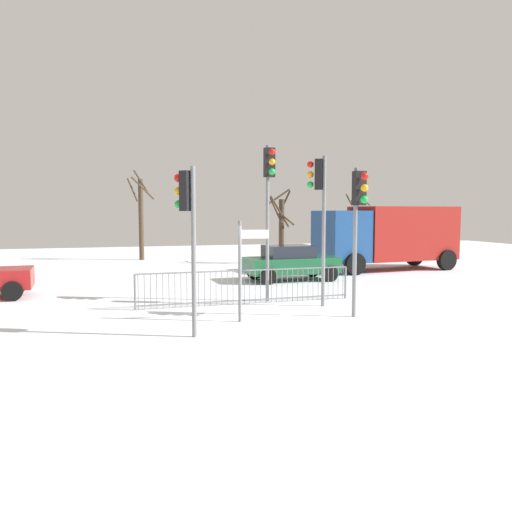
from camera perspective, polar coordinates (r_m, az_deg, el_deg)
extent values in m
plane|color=white|center=(13.38, 2.02, -7.36)|extent=(60.00, 60.00, 0.00)
cylinder|color=slate|center=(16.15, 1.29, 3.58)|extent=(0.11, 0.11, 4.92)
cube|color=black|center=(16.06, 1.50, 10.41)|extent=(0.33, 0.23, 0.90)
sphere|color=red|center=(15.85, 1.81, 11.57)|extent=(0.20, 0.20, 0.20)
sphere|color=orange|center=(15.82, 1.81, 10.49)|extent=(0.20, 0.20, 0.20)
sphere|color=green|center=(15.80, 1.81, 9.40)|extent=(0.20, 0.20, 0.20)
cylinder|color=slate|center=(13.98, 11.00, 1.42)|extent=(0.11, 0.11, 4.02)
cube|color=black|center=(13.82, 11.47, 7.43)|extent=(0.34, 0.25, 0.90)
sphere|color=red|center=(13.63, 12.06, 8.72)|extent=(0.20, 0.20, 0.20)
sphere|color=orange|center=(13.61, 12.03, 7.46)|extent=(0.20, 0.20, 0.20)
sphere|color=green|center=(13.60, 12.01, 6.20)|extent=(0.20, 0.20, 0.20)
cylinder|color=slate|center=(11.58, -6.98, 0.37)|extent=(0.11, 0.11, 3.87)
cube|color=black|center=(11.66, -7.70, 7.21)|extent=(0.38, 0.38, 0.90)
sphere|color=red|center=(11.83, -8.67, 8.62)|extent=(0.20, 0.20, 0.20)
sphere|color=orange|center=(11.81, -8.65, 7.17)|extent=(0.20, 0.20, 0.20)
sphere|color=green|center=(11.81, -8.63, 5.72)|extent=(0.20, 0.20, 0.20)
cylinder|color=slate|center=(15.40, 7.57, 2.70)|extent=(0.11, 0.11, 4.51)
cube|color=black|center=(15.44, 7.03, 9.04)|extent=(0.34, 0.39, 0.90)
sphere|color=red|center=(15.48, 6.10, 10.15)|extent=(0.20, 0.20, 0.20)
sphere|color=orange|center=(15.46, 6.09, 9.05)|extent=(0.20, 0.20, 0.20)
sphere|color=green|center=(15.44, 6.08, 7.94)|extent=(0.20, 0.20, 0.20)
cylinder|color=slate|center=(13.16, -1.81, -1.75)|extent=(0.09, 0.09, 2.63)
cube|color=white|center=(13.13, -0.11, 2.46)|extent=(0.70, 0.13, 0.22)
cube|color=slate|center=(15.73, -1.02, -1.61)|extent=(6.77, 0.18, 0.04)
cube|color=slate|center=(15.86, -1.02, -4.95)|extent=(6.77, 0.18, 0.04)
cylinder|color=slate|center=(15.21, -13.04, -3.97)|extent=(0.02, 0.02, 1.05)
cylinder|color=slate|center=(15.22, -12.37, -3.95)|extent=(0.02, 0.02, 1.05)
cylinder|color=slate|center=(15.24, -11.70, -3.92)|extent=(0.02, 0.02, 1.05)
cylinder|color=slate|center=(15.26, -11.04, -3.90)|extent=(0.02, 0.02, 1.05)
cylinder|color=slate|center=(15.28, -10.37, -3.88)|extent=(0.02, 0.02, 1.05)
cylinder|color=slate|center=(15.30, -9.71, -3.86)|extent=(0.02, 0.02, 1.05)
cylinder|color=slate|center=(15.32, -9.05, -3.83)|extent=(0.02, 0.02, 1.05)
cylinder|color=slate|center=(15.35, -8.39, -3.81)|extent=(0.02, 0.02, 1.05)
cylinder|color=slate|center=(15.38, -7.73, -3.78)|extent=(0.02, 0.02, 1.05)
cylinder|color=slate|center=(15.41, -7.08, -3.76)|extent=(0.02, 0.02, 1.05)
cylinder|color=slate|center=(15.44, -6.43, -3.73)|extent=(0.02, 0.02, 1.05)
cylinder|color=slate|center=(15.48, -5.78, -3.71)|extent=(0.02, 0.02, 1.05)
cylinder|color=slate|center=(15.51, -5.13, -3.68)|extent=(0.02, 0.02, 1.05)
cylinder|color=slate|center=(15.55, -4.49, -3.66)|extent=(0.02, 0.02, 1.05)
cylinder|color=slate|center=(15.59, -3.85, -3.63)|extent=(0.02, 0.02, 1.05)
cylinder|color=slate|center=(15.63, -3.21, -3.60)|extent=(0.02, 0.02, 1.05)
cylinder|color=slate|center=(15.68, -2.58, -3.58)|extent=(0.02, 0.02, 1.05)
cylinder|color=slate|center=(15.72, -1.95, -3.55)|extent=(0.02, 0.02, 1.05)
cylinder|color=slate|center=(15.77, -1.33, -3.52)|extent=(0.02, 0.02, 1.05)
cylinder|color=slate|center=(15.82, -0.71, -3.49)|extent=(0.02, 0.02, 1.05)
cylinder|color=slate|center=(15.87, -0.09, -3.46)|extent=(0.02, 0.02, 1.05)
cylinder|color=slate|center=(15.93, 0.52, -3.44)|extent=(0.02, 0.02, 1.05)
cylinder|color=slate|center=(15.98, 1.13, -3.41)|extent=(0.02, 0.02, 1.05)
cylinder|color=slate|center=(16.04, 1.73, -3.38)|extent=(0.02, 0.02, 1.05)
cylinder|color=slate|center=(16.10, 2.33, -3.35)|extent=(0.02, 0.02, 1.05)
cylinder|color=slate|center=(16.16, 2.93, -3.32)|extent=(0.02, 0.02, 1.05)
cylinder|color=slate|center=(16.22, 3.52, -3.29)|extent=(0.02, 0.02, 1.05)
cylinder|color=slate|center=(16.28, 4.11, -3.26)|extent=(0.02, 0.02, 1.05)
cylinder|color=slate|center=(16.35, 4.69, -3.23)|extent=(0.02, 0.02, 1.05)
cylinder|color=slate|center=(16.42, 5.27, -3.20)|extent=(0.02, 0.02, 1.05)
cylinder|color=slate|center=(16.49, 5.84, -3.17)|extent=(0.02, 0.02, 1.05)
cylinder|color=slate|center=(16.56, 6.40, -3.14)|extent=(0.02, 0.02, 1.05)
cylinder|color=slate|center=(16.63, 6.97, -3.11)|extent=(0.02, 0.02, 1.05)
cylinder|color=slate|center=(16.70, 7.52, -3.08)|extent=(0.02, 0.02, 1.05)
cylinder|color=slate|center=(16.78, 8.08, -3.05)|extent=(0.02, 0.02, 1.05)
cylinder|color=slate|center=(16.85, 8.62, -3.02)|extent=(0.02, 0.02, 1.05)
cylinder|color=slate|center=(16.93, 9.17, -2.99)|extent=(0.02, 0.02, 1.05)
cylinder|color=slate|center=(17.01, 9.70, -2.96)|extent=(0.02, 0.02, 1.05)
cylinder|color=slate|center=(15.20, -13.38, -3.98)|extent=(0.06, 0.06, 1.05)
cylinder|color=slate|center=(17.05, 9.97, -2.95)|extent=(0.06, 0.06, 1.05)
cylinder|color=black|center=(19.79, -25.06, -2.85)|extent=(0.65, 0.25, 0.64)
cylinder|color=black|center=(18.11, -25.60, -3.56)|extent=(0.65, 0.25, 0.64)
cube|color=#195933|center=(21.21, 3.99, -1.01)|extent=(3.87, 1.85, 0.65)
cube|color=#1E232D|center=(21.10, 3.62, 0.46)|extent=(1.96, 1.58, 0.55)
cylinder|color=black|center=(22.56, 6.32, -1.50)|extent=(0.65, 0.25, 0.64)
cylinder|color=black|center=(21.04, 8.28, -1.99)|extent=(0.65, 0.25, 0.64)
cylinder|color=black|center=(21.57, -0.20, -1.76)|extent=(0.65, 0.25, 0.64)
cylinder|color=black|center=(19.97, 1.34, -2.31)|extent=(0.65, 0.25, 0.64)
cube|color=maroon|center=(26.30, 16.13, 2.49)|extent=(5.21, 2.87, 2.60)
cube|color=navy|center=(24.29, 9.50, 2.19)|extent=(2.21, 2.48, 2.40)
cylinder|color=black|center=(23.36, 10.99, -0.89)|extent=(1.02, 0.40, 1.00)
cylinder|color=black|center=(25.40, 8.05, -0.38)|extent=(1.02, 0.40, 1.00)
cylinder|color=black|center=(26.57, 20.55, -0.41)|extent=(1.02, 0.40, 1.00)
cylinder|color=black|center=(28.38, 17.29, 0.00)|extent=(1.02, 0.40, 1.00)
cylinder|color=#473828|center=(30.84, -12.72, 3.99)|extent=(0.29, 0.29, 4.76)
cylinder|color=#473828|center=(30.24, -12.56, 7.42)|extent=(1.34, 0.27, 1.32)
cylinder|color=#473828|center=(30.60, -13.65, 7.21)|extent=(0.60, 1.06, 1.40)
cylinder|color=#473828|center=(30.50, -12.76, 8.16)|extent=(0.85, 0.10, 1.31)
cylinder|color=#473828|center=(34.88, 11.18, 3.72)|extent=(0.29, 0.29, 4.27)
cylinder|color=#473828|center=(34.35, 11.73, 6.34)|extent=(1.29, 0.14, 0.98)
cylinder|color=#473828|center=(34.70, 10.35, 6.24)|extent=(0.26, 1.18, 0.80)
cylinder|color=#473828|center=(35.42, 11.37, 6.80)|extent=(0.97, 0.75, 1.11)
cylinder|color=#473828|center=(27.97, 2.87, 2.75)|extent=(0.30, 0.30, 3.53)
cylinder|color=#473828|center=(27.46, 2.66, 5.02)|extent=(0.99, 0.66, 1.71)
cylinder|color=#473828|center=(27.66, 3.65, 4.01)|extent=(0.90, 0.63, 0.59)
cylinder|color=#473828|center=(28.62, 2.43, 6.55)|extent=(1.45, 0.11, 0.99)
cylinder|color=#473828|center=(27.64, 2.25, 5.13)|extent=(0.52, 0.91, 1.41)
cylinder|color=#473828|center=(28.18, 3.35, 6.30)|extent=(0.40, 0.70, 1.00)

